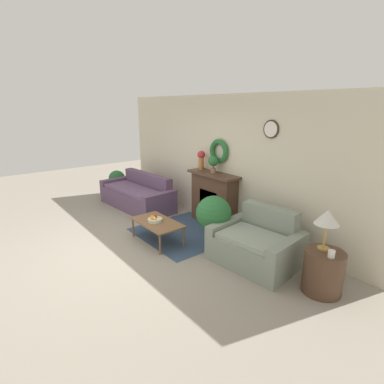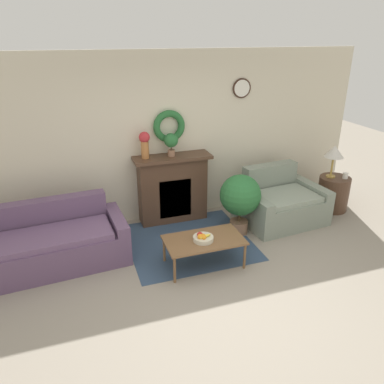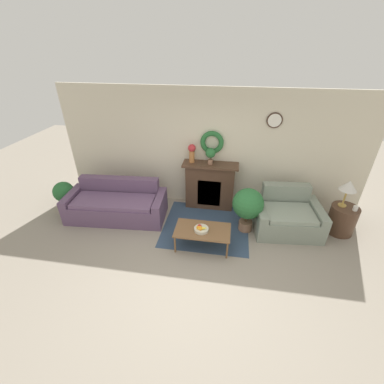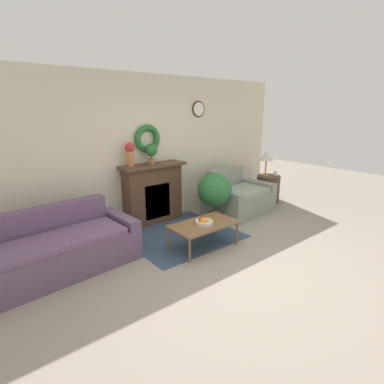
# 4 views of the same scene
# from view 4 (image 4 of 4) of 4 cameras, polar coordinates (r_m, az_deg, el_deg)

# --- Properties ---
(ground_plane) EXTENTS (16.00, 16.00, 0.00)m
(ground_plane) POSITION_cam_4_polar(r_m,az_deg,el_deg) (4.27, 8.43, -13.98)
(ground_plane) COLOR gray
(floor_rug) EXTENTS (1.80, 1.69, 0.01)m
(floor_rug) POSITION_cam_4_polar(r_m,az_deg,el_deg) (5.23, -2.42, -8.00)
(floor_rug) COLOR #334760
(floor_rug) RESTS_ON ground_plane
(wall_back) EXTENTS (6.80, 0.17, 2.70)m
(wall_back) POSITION_cam_4_polar(r_m,az_deg,el_deg) (5.65, -9.19, 7.90)
(wall_back) COLOR beige
(wall_back) RESTS_ON ground_plane
(fireplace) EXTENTS (1.24, 0.41, 1.12)m
(fireplace) POSITION_cam_4_polar(r_m,az_deg,el_deg) (5.66, -7.45, -0.20)
(fireplace) COLOR #4C3323
(fireplace) RESTS_ON ground_plane
(couch_left) EXTENTS (2.21, 1.05, 0.82)m
(couch_left) POSITION_cam_4_polar(r_m,az_deg,el_deg) (4.38, -25.04, -10.12)
(couch_left) COLOR #604766
(couch_left) RESTS_ON ground_plane
(loveseat_right) EXTENTS (1.40, 1.11, 0.87)m
(loveseat_right) POSITION_cam_4_polar(r_m,az_deg,el_deg) (6.32, 8.62, -0.99)
(loveseat_right) COLOR gray
(loveseat_right) RESTS_ON ground_plane
(coffee_table) EXTENTS (1.05, 0.59, 0.40)m
(coffee_table) POSITION_cam_4_polar(r_m,az_deg,el_deg) (4.63, 2.27, -6.38)
(coffee_table) COLOR brown
(coffee_table) RESTS_ON ground_plane
(fruit_bowl) EXTENTS (0.27, 0.27, 0.12)m
(fruit_bowl) POSITION_cam_4_polar(r_m,az_deg,el_deg) (4.56, 2.30, -5.67)
(fruit_bowl) COLOR beige
(fruit_bowl) RESTS_ON coffee_table
(side_table_by_loveseat) EXTENTS (0.53, 0.53, 0.60)m
(side_table_by_loveseat) POSITION_cam_4_polar(r_m,az_deg,el_deg) (7.19, 14.27, 0.66)
(side_table_by_loveseat) COLOR #4C3323
(side_table_by_loveseat) RESTS_ON ground_plane
(table_lamp) EXTENTS (0.33, 0.33, 0.56)m
(table_lamp) POSITION_cam_4_polar(r_m,az_deg,el_deg) (7.02, 14.00, 6.57)
(table_lamp) COLOR #B28E42
(table_lamp) RESTS_ON side_table_by_loveseat
(mug) EXTENTS (0.09, 0.09, 0.10)m
(mug) POSITION_cam_4_polar(r_m,az_deg,el_deg) (7.15, 15.62, 3.39)
(mug) COLOR silver
(mug) RESTS_ON side_table_by_loveseat
(vase_on_mantel_left) EXTENTS (0.17, 0.17, 0.42)m
(vase_on_mantel_left) POSITION_cam_4_polar(r_m,az_deg,el_deg) (5.29, -11.72, 7.37)
(vase_on_mantel_left) COLOR #AD6B38
(vase_on_mantel_left) RESTS_ON fireplace
(potted_plant_on_mantel) EXTENTS (0.22, 0.22, 0.36)m
(potted_plant_on_mantel) POSITION_cam_4_polar(r_m,az_deg,el_deg) (5.48, -7.76, 7.71)
(potted_plant_on_mantel) COLOR #8E664C
(potted_plant_on_mantel) RESTS_ON fireplace
(potted_plant_floor_by_loveseat) EXTENTS (0.63, 0.63, 0.96)m
(potted_plant_floor_by_loveseat) POSITION_cam_4_polar(r_m,az_deg,el_deg) (5.54, 4.31, 0.04)
(potted_plant_floor_by_loveseat) COLOR #8E664C
(potted_plant_floor_by_loveseat) RESTS_ON ground_plane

